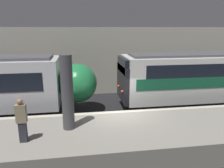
# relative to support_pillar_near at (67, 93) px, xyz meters

# --- Properties ---
(ground_plane) EXTENTS (120.00, 120.00, 0.00)m
(ground_plane) POSITION_rel_support_pillar_near_xyz_m (2.55, 1.67, -2.66)
(ground_plane) COLOR black
(platform) EXTENTS (40.00, 3.90, 1.06)m
(platform) POSITION_rel_support_pillar_near_xyz_m (2.55, -0.28, -2.13)
(platform) COLOR gray
(platform) RESTS_ON ground
(station_rear_barrier) EXTENTS (50.00, 0.15, 5.35)m
(station_rear_barrier) POSITION_rel_support_pillar_near_xyz_m (2.55, 8.41, 0.02)
(station_rear_barrier) COLOR #B2AD9E
(station_rear_barrier) RESTS_ON ground
(support_pillar_near) EXTENTS (0.51, 0.51, 3.22)m
(support_pillar_near) POSITION_rel_support_pillar_near_xyz_m (0.00, 0.00, 0.00)
(support_pillar_near) COLOR #47474C
(support_pillar_near) RESTS_ON platform
(person_waiting) EXTENTS (0.38, 0.24, 1.74)m
(person_waiting) POSITION_rel_support_pillar_near_xyz_m (-1.68, -0.92, -0.69)
(person_waiting) COLOR #2D2D38
(person_waiting) RESTS_ON platform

